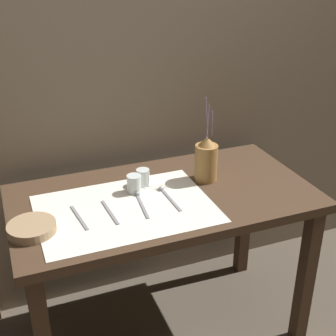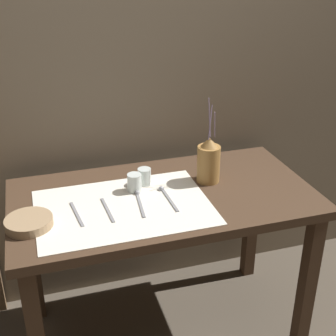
# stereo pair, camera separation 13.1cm
# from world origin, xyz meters

# --- Properties ---
(ground_plane) EXTENTS (12.00, 12.00, 0.00)m
(ground_plane) POSITION_xyz_m (0.00, 0.00, 0.00)
(ground_plane) COLOR brown
(stone_wall_back) EXTENTS (7.00, 0.06, 2.40)m
(stone_wall_back) POSITION_xyz_m (0.00, 0.45, 1.20)
(stone_wall_back) COLOR #7A6B56
(stone_wall_back) RESTS_ON ground_plane
(wooden_table) EXTENTS (1.27, 0.67, 0.75)m
(wooden_table) POSITION_xyz_m (0.00, 0.00, 0.64)
(wooden_table) COLOR #422D1E
(wooden_table) RESTS_ON ground_plane
(linen_cloth) EXTENTS (0.69, 0.48, 0.00)m
(linen_cloth) POSITION_xyz_m (-0.18, -0.06, 0.75)
(linen_cloth) COLOR silver
(linen_cloth) RESTS_ON wooden_table
(pitcher_with_flowers) EXTENTS (0.10, 0.10, 0.38)m
(pitcher_with_flowers) POSITION_xyz_m (0.22, 0.06, 0.85)
(pitcher_with_flowers) COLOR olive
(pitcher_with_flowers) RESTS_ON wooden_table
(wooden_bowl) EXTENTS (0.18, 0.18, 0.04)m
(wooden_bowl) POSITION_xyz_m (-0.55, -0.09, 0.77)
(wooden_bowl) COLOR #9E7F5B
(wooden_bowl) RESTS_ON wooden_table
(glass_tumbler_near) EXTENTS (0.06, 0.06, 0.08)m
(glass_tumbler_near) POSITION_xyz_m (-0.11, 0.06, 0.79)
(glass_tumbler_near) COLOR silver
(glass_tumbler_near) RESTS_ON wooden_table
(glass_tumbler_far) EXTENTS (0.06, 0.06, 0.07)m
(glass_tumbler_far) POSITION_xyz_m (-0.05, 0.11, 0.79)
(glass_tumbler_far) COLOR silver
(glass_tumbler_far) RESTS_ON wooden_table
(fork_outer) EXTENTS (0.03, 0.19, 0.00)m
(fork_outer) POSITION_xyz_m (-0.37, -0.06, 0.76)
(fork_outer) COLOR gray
(fork_outer) RESTS_ON wooden_table
(fork_inner) EXTENTS (0.02, 0.19, 0.00)m
(fork_inner) POSITION_xyz_m (-0.25, -0.07, 0.76)
(fork_inner) COLOR gray
(fork_inner) RESTS_ON wooden_table
(spoon_outer) EXTENTS (0.04, 0.20, 0.02)m
(spoon_outer) POSITION_xyz_m (-0.11, -0.01, 0.76)
(spoon_outer) COLOR gray
(spoon_outer) RESTS_ON wooden_table
(spoon_inner) EXTENTS (0.02, 0.21, 0.02)m
(spoon_inner) POSITION_xyz_m (0.01, -0.00, 0.76)
(spoon_inner) COLOR gray
(spoon_inner) RESTS_ON wooden_table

